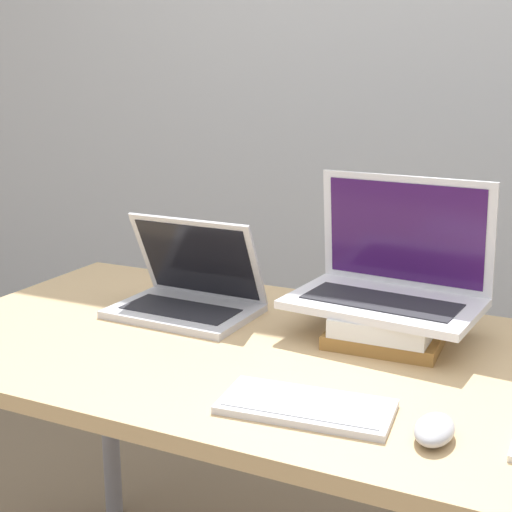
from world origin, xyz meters
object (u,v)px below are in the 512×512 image
(book_stack, at_px, (391,323))
(wireless_keyboard, at_px, (306,406))
(laptop_on_books, at_px, (391,279))
(mouse, at_px, (434,429))
(laptop_left, at_px, (188,293))

(book_stack, height_order, wireless_keyboard, book_stack)
(laptop_on_books, distance_m, mouse, 0.46)
(laptop_on_books, relative_size, mouse, 4.01)
(laptop_left, distance_m, mouse, 0.71)
(laptop_on_books, distance_m, wireless_keyboard, 0.42)
(wireless_keyboard, height_order, mouse, mouse)
(laptop_on_books, relative_size, wireless_keyboard, 1.38)
(book_stack, distance_m, mouse, 0.42)
(laptop_left, bearing_deg, mouse, -29.03)
(laptop_on_books, xyz_separation_m, mouse, (0.18, -0.41, -0.10))
(book_stack, xyz_separation_m, laptop_on_books, (-0.01, 0.03, 0.08))
(mouse, bearing_deg, laptop_left, 150.97)
(laptop_left, distance_m, laptop_on_books, 0.45)
(laptop_left, relative_size, book_stack, 1.15)
(laptop_left, relative_size, wireless_keyboard, 1.11)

